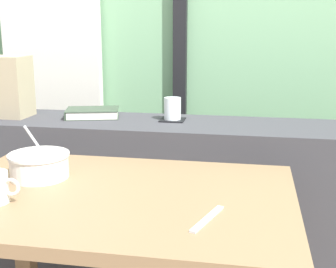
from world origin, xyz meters
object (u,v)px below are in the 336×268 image
object	(u,v)px
juice_glass	(172,110)
soup_bowl	(39,166)
fork_utensil	(207,219)
breakfast_table	(116,234)
coaster_square	(172,120)
closed_book	(92,113)

from	to	relation	value
juice_glass	soup_bowl	xyz separation A→B (m)	(-0.32, -0.59, -0.08)
fork_utensil	breakfast_table	bearing A→B (deg)	171.58
breakfast_table	juice_glass	bearing A→B (deg)	86.09
breakfast_table	fork_utensil	bearing A→B (deg)	-26.69
coaster_square	juice_glass	xyz separation A→B (m)	(0.00, -0.00, 0.04)
closed_book	fork_utensil	world-z (taller)	closed_book
juice_glass	fork_utensil	distance (m)	0.85
soup_bowl	fork_utensil	distance (m)	0.59
juice_glass	soup_bowl	world-z (taller)	soup_bowl
coaster_square	juice_glass	size ratio (longest dim) A/B	1.09
breakfast_table	coaster_square	world-z (taller)	coaster_square
closed_book	breakfast_table	bearing A→B (deg)	-65.83
coaster_square	juice_glass	distance (m)	0.04
breakfast_table	soup_bowl	bearing A→B (deg)	162.78
juice_glass	soup_bowl	size ratio (longest dim) A/B	0.49
breakfast_table	fork_utensil	size ratio (longest dim) A/B	5.93
soup_bowl	fork_utensil	size ratio (longest dim) A/B	1.10
juice_glass	coaster_square	bearing A→B (deg)	90.00
coaster_square	fork_utensil	xyz separation A→B (m)	(0.23, -0.81, -0.07)
breakfast_table	coaster_square	bearing A→B (deg)	86.09
juice_glass	closed_book	bearing A→B (deg)	179.15
breakfast_table	coaster_square	distance (m)	0.71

